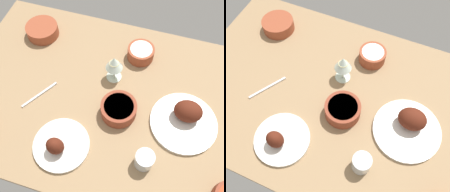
% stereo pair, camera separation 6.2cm
% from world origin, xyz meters
% --- Properties ---
extents(dining_table, '(1.40, 0.90, 0.04)m').
position_xyz_m(dining_table, '(0.00, 0.00, 0.02)').
color(dining_table, '#937551').
rests_on(dining_table, ground).
extents(plate_far_side, '(0.28, 0.28, 0.11)m').
position_xyz_m(plate_far_side, '(-0.32, 0.02, 0.07)').
color(plate_far_side, silver).
rests_on(plate_far_side, dining_table).
extents(plate_center_main, '(0.22, 0.22, 0.10)m').
position_xyz_m(plate_center_main, '(0.13, 0.27, 0.06)').
color(plate_center_main, silver).
rests_on(plate_center_main, dining_table).
extents(bowl_cream, '(0.13, 0.13, 0.06)m').
position_xyz_m(bowl_cream, '(-0.06, -0.26, 0.07)').
color(bowl_cream, brown).
rests_on(bowl_cream, dining_table).
extents(bowl_pasta, '(0.15, 0.15, 0.06)m').
position_xyz_m(bowl_pasta, '(-0.05, 0.06, 0.07)').
color(bowl_pasta, brown).
rests_on(bowl_pasta, dining_table).
extents(bowl_potatoes, '(0.16, 0.16, 0.06)m').
position_xyz_m(bowl_potatoes, '(0.45, -0.26, 0.07)').
color(bowl_potatoes, brown).
rests_on(bowl_potatoes, dining_table).
extents(wine_glass, '(0.08, 0.08, 0.14)m').
position_xyz_m(wine_glass, '(0.02, -0.11, 0.14)').
color(wine_glass, silver).
rests_on(wine_glass, dining_table).
extents(water_tumbler, '(0.07, 0.07, 0.08)m').
position_xyz_m(water_tumbler, '(-0.20, 0.24, 0.08)').
color(water_tumbler, silver).
rests_on(water_tumbler, dining_table).
extents(fork_loose, '(0.10, 0.16, 0.01)m').
position_xyz_m(fork_loose, '(0.31, 0.08, 0.04)').
color(fork_loose, silver).
rests_on(fork_loose, dining_table).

